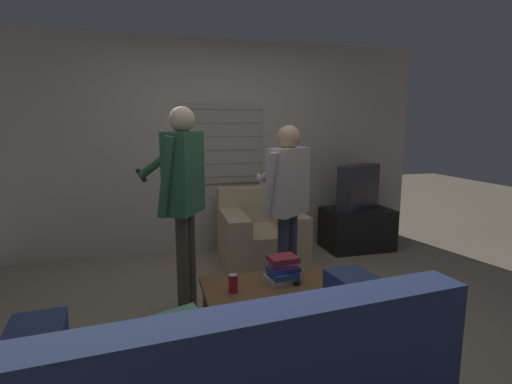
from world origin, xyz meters
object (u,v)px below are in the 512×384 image
Objects in this scene: person_left_standing at (183,187)px; book_stack at (283,270)px; armchair_beige at (260,235)px; coffee_table at (275,289)px; soda_can at (233,283)px; tv at (358,187)px; spare_remote at (298,281)px; person_right_standing at (287,192)px.

person_left_standing is 1.03m from book_stack.
armchair_beige is 1.65m from coffee_table.
soda_can is at bearing -169.53° from coffee_table.
book_stack reaches higher than soda_can.
tv is at bearing -32.07° from person_left_standing.
spare_remote is (0.17, -0.02, 0.05)m from coffee_table.
book_stack reaches higher than spare_remote.
person_left_standing is (-2.26, -1.23, 0.28)m from tv.
soda_can is (-1.98, -1.86, -0.30)m from tv.
person_left_standing reaches higher than book_stack.
book_stack is 0.14m from spare_remote.
person_right_standing is at bearing 108.19° from spare_remote.
soda_can is at bearing -145.18° from spare_remote.
armchair_beige reaches higher than spare_remote.
armchair_beige is 1.15m from person_right_standing.
person_left_standing is (-0.59, 0.57, 0.69)m from coffee_table.
tv is 5.18× the size of spare_remote.
coffee_table is at bearing -104.71° from person_left_standing.
spare_remote is (-0.15, -0.68, -0.54)m from person_right_standing.
person_left_standing reaches higher than armchair_beige.
soda_can is 0.95× the size of spare_remote.
person_left_standing is at bearing -2.05° from tv.
coffee_table is 0.34m from soda_can.
book_stack is 0.40m from soda_can.
person_right_standing reaches higher than spare_remote.
armchair_beige is 7.29× the size of soda_can.
soda_can is (-0.32, -0.06, 0.10)m from coffee_table.
armchair_beige is at bearing -22.43° from tv.
spare_remote is at bearing -6.81° from coffee_table.
book_stack is (0.66, -0.54, -0.56)m from person_left_standing.
soda_can is 0.50m from spare_remote.
spare_remote is (0.49, 0.04, -0.05)m from soda_can.
soda_can is at bearing -167.16° from book_stack.
spare_remote is (0.77, -0.59, -0.64)m from person_left_standing.
person_right_standing is at bearing -55.09° from person_left_standing.
spare_remote is at bearing 85.67° from armchair_beige.
tv is 0.44× the size of person_right_standing.
soda_can is at bearing -127.33° from person_left_standing.
spare_remote is (-0.16, -1.63, 0.11)m from armchair_beige.
book_stack reaches higher than coffee_table.
person_right_standing is 1.08m from soda_can.
tv reaches higher than soda_can.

